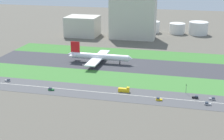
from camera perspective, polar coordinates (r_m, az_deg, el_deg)
The scene contains 20 objects.
ground_plane at distance 310.32m, azimuth 4.06°, elevation 0.81°, with size 800.00×800.00×0.00m, color #5B564C.
runway at distance 310.30m, azimuth 4.06°, elevation 0.82°, with size 280.00×46.00×0.10m, color #38383D.
grass_median_north at distance 349.19m, azimuth 5.20°, elevation 2.77°, with size 280.00×36.00×0.10m, color #3D7A33.
grass_median_south at distance 272.03m, azimuth 2.61°, elevation -1.69°, with size 280.00×36.00×0.10m, color #427F38.
highway at distance 242.78m, azimuth 1.15°, elevation -4.19°, with size 280.00×28.00×0.10m, color #4C4C4F.
highway_centerline at distance 242.76m, azimuth 1.15°, elevation -4.18°, with size 266.00×0.50×0.01m, color silver.
airliner at distance 316.17m, azimuth -2.39°, elevation 2.35°, with size 65.00×56.00×19.70m.
car_2 at distance 253.45m, azimuth -10.60°, elevation -3.31°, with size 4.40×1.80×2.00m.
car_4 at distance 233.73m, azimuth 8.15°, elevation -5.07°, with size 4.40×1.80×2.00m.
truck_0 at distance 246.10m, azimuth 2.14°, elevation -3.48°, with size 8.40×2.50×4.00m.
car_1 at distance 280.80m, azimuth -17.70°, elevation -1.74°, with size 4.40×1.80×2.00m.
car_3 at distance 243.02m, azimuth 17.08°, elevation -4.79°, with size 4.40×1.80×2.00m.
car_5 at distance 233.56m, azimuth 16.30°, elevation -5.67°, with size 4.40×1.80×2.00m.
car_0 at distance 242.39m, azimuth 14.33°, elevation -4.60°, with size 4.40×1.80×2.00m.
traffic_light at distance 248.48m, azimuth 12.80°, elevation -3.07°, with size 0.36×0.50×7.20m.
terminal_building at distance 436.40m, azimuth -5.14°, elevation 7.62°, with size 41.24×34.09×25.78m, color beige.
hangar_building at distance 417.62m, azimuth 3.66°, elevation 9.14°, with size 56.71×26.78×54.08m, color beige.
fuel_tank_west at distance 462.05m, azimuth 7.04°, elevation 7.48°, with size 20.05×20.05×15.24m, color silver.
fuel_tank_centre at distance 459.65m, azimuth 11.28°, elevation 7.13°, with size 21.30×21.30×13.97m, color silver.
fuel_tank_east at distance 459.17m, azimuth 14.80°, elevation 7.06°, with size 25.27×25.27×17.01m, color silver.
Camera 1 is at (47.96, -292.29, 92.53)m, focal length 52.47 mm.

